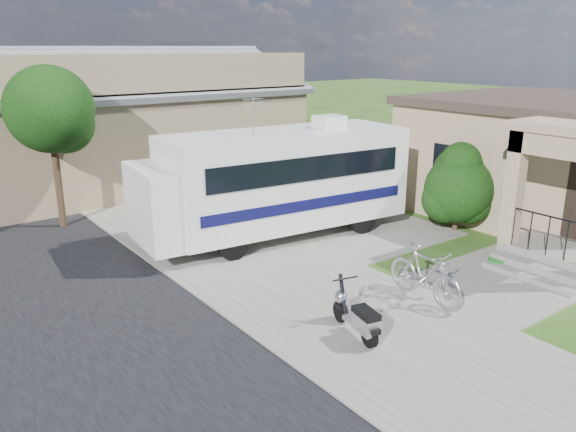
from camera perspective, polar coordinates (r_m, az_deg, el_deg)
ground at (r=11.88m, az=9.29°, el=-8.41°), size 120.00×120.00×0.00m
sidewalk_slab at (r=19.31m, az=-14.67°, el=1.30°), size 4.00×80.00×0.06m
driveway_slab at (r=15.91m, az=1.46°, el=-1.47°), size 7.00×6.00×0.05m
walk_slab at (r=13.54m, az=21.34°, el=-6.04°), size 4.00×3.00×0.05m
house at (r=19.18m, az=25.29°, el=5.49°), size 9.47×7.80×3.54m
warehouse at (r=22.92m, az=-16.57°, el=8.55°), size 12.50×8.40×5.04m
street_tree_a at (r=17.01m, az=-22.74°, el=9.58°), size 2.44×2.40×4.58m
motorhome at (r=15.02m, az=-1.21°, el=3.74°), size 7.55×3.01×3.77m
shrub at (r=16.33m, az=16.88°, el=2.94°), size 2.07×1.98×2.55m
scooter at (r=10.16m, az=7.10°, el=-10.14°), size 0.64×1.45×0.96m
bicycle at (r=11.70m, az=13.72°, el=-6.02°), size 0.63×1.93×1.14m
garden_hose at (r=14.21m, az=20.41°, el=-4.58°), size 0.41×0.41×0.18m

